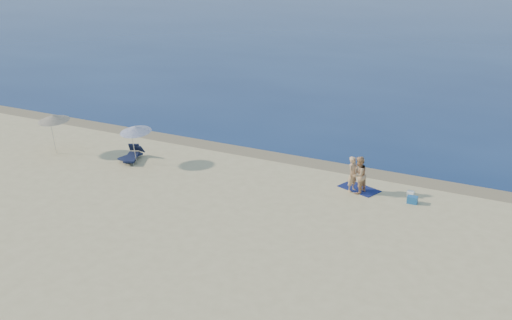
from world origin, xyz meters
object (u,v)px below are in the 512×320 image
(blue_cooler, at_px, (412,200))
(person_right, at_px, (359,175))
(umbrella_near, at_px, (135,129))
(person_left, at_px, (353,174))

(blue_cooler, bearing_deg, person_right, 177.64)
(blue_cooler, relative_size, umbrella_near, 0.21)
(person_left, xyz_separation_m, person_right, (0.33, -0.08, 0.04))
(person_left, relative_size, person_right, 0.96)
(umbrella_near, bearing_deg, person_left, 20.03)
(person_left, distance_m, person_right, 0.34)
(person_left, height_order, blue_cooler, person_left)
(blue_cooler, xyz_separation_m, umbrella_near, (-14.80, -1.47, 1.77))
(person_right, bearing_deg, blue_cooler, 105.34)
(blue_cooler, height_order, umbrella_near, umbrella_near)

